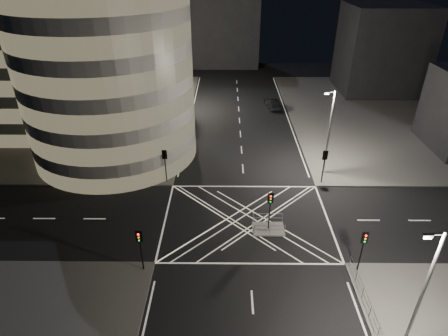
{
  "coord_description": "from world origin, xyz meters",
  "views": [
    {
      "loc": [
        -1.97,
        -29.31,
        22.83
      ],
      "look_at": [
        -2.25,
        4.95,
        3.0
      ],
      "focal_mm": 30.0,
      "sensor_mm": 36.0,
      "label": 1
    }
  ],
  "objects_px": {
    "street_lamp_right_far": "(329,131)",
    "sedan": "(273,104)",
    "street_lamp_left_near": "(164,120)",
    "street_lamp_left_far": "(181,76)",
    "central_island": "(268,229)",
    "traffic_signal_nl": "(140,243)",
    "street_lamp_right_near": "(421,294)",
    "traffic_signal_fr": "(324,161)",
    "traffic_signal_nr": "(363,244)",
    "traffic_signal_island": "(270,204)",
    "traffic_signal_fl": "(165,160)"
  },
  "relations": [
    {
      "from": "traffic_signal_island",
      "to": "sedan",
      "type": "distance_m",
      "value": 32.23
    },
    {
      "from": "traffic_signal_fr",
      "to": "traffic_signal_island",
      "type": "height_order",
      "value": "same"
    },
    {
      "from": "traffic_signal_nl",
      "to": "traffic_signal_island",
      "type": "bearing_deg",
      "value": 26.14
    },
    {
      "from": "central_island",
      "to": "street_lamp_right_far",
      "type": "xyz_separation_m",
      "value": [
        7.44,
        10.5,
        5.47
      ]
    },
    {
      "from": "traffic_signal_nr",
      "to": "traffic_signal_island",
      "type": "xyz_separation_m",
      "value": [
        -6.8,
        5.3,
        0.0
      ]
    },
    {
      "from": "traffic_signal_fl",
      "to": "street_lamp_right_far",
      "type": "distance_m",
      "value": 18.55
    },
    {
      "from": "traffic_signal_nl",
      "to": "traffic_signal_fr",
      "type": "distance_m",
      "value": 22.24
    },
    {
      "from": "central_island",
      "to": "street_lamp_right_near",
      "type": "relative_size",
      "value": 0.3
    },
    {
      "from": "street_lamp_right_far",
      "to": "street_lamp_right_near",
      "type": "height_order",
      "value": "same"
    },
    {
      "from": "traffic_signal_island",
      "to": "street_lamp_right_near",
      "type": "bearing_deg",
      "value": -59.25
    },
    {
      "from": "traffic_signal_fl",
      "to": "street_lamp_left_far",
      "type": "distance_m",
      "value": 23.36
    },
    {
      "from": "street_lamp_left_far",
      "to": "sedan",
      "type": "relative_size",
      "value": 2.12
    },
    {
      "from": "traffic_signal_nr",
      "to": "sedan",
      "type": "distance_m",
      "value": 37.44
    },
    {
      "from": "central_island",
      "to": "street_lamp_right_far",
      "type": "height_order",
      "value": "street_lamp_right_far"
    },
    {
      "from": "traffic_signal_fl",
      "to": "traffic_signal_island",
      "type": "distance_m",
      "value": 13.62
    },
    {
      "from": "sedan",
      "to": "traffic_signal_island",
      "type": "bearing_deg",
      "value": 73.15
    },
    {
      "from": "street_lamp_right_far",
      "to": "traffic_signal_island",
      "type": "bearing_deg",
      "value": -125.3
    },
    {
      "from": "traffic_signal_fl",
      "to": "traffic_signal_fr",
      "type": "xyz_separation_m",
      "value": [
        17.6,
        0.0,
        0.0
      ]
    },
    {
      "from": "central_island",
      "to": "street_lamp_left_far",
      "type": "height_order",
      "value": "street_lamp_left_far"
    },
    {
      "from": "traffic_signal_fr",
      "to": "street_lamp_right_far",
      "type": "height_order",
      "value": "street_lamp_right_far"
    },
    {
      "from": "central_island",
      "to": "street_lamp_left_near",
      "type": "xyz_separation_m",
      "value": [
        -11.44,
        13.5,
        5.47
      ]
    },
    {
      "from": "traffic_signal_nl",
      "to": "street_lamp_left_far",
      "type": "relative_size",
      "value": 0.4
    },
    {
      "from": "traffic_signal_fl",
      "to": "street_lamp_right_near",
      "type": "xyz_separation_m",
      "value": [
        18.24,
        -20.8,
        2.63
      ]
    },
    {
      "from": "sedan",
      "to": "traffic_signal_fl",
      "type": "bearing_deg",
      "value": 48.24
    },
    {
      "from": "traffic_signal_nl",
      "to": "traffic_signal_island",
      "type": "height_order",
      "value": "same"
    },
    {
      "from": "traffic_signal_nr",
      "to": "street_lamp_left_near",
      "type": "bearing_deg",
      "value": 134.13
    },
    {
      "from": "street_lamp_left_near",
      "to": "street_lamp_left_far",
      "type": "xyz_separation_m",
      "value": [
        0.0,
        18.0,
        0.0
      ]
    },
    {
      "from": "central_island",
      "to": "traffic_signal_fl",
      "type": "relative_size",
      "value": 0.75
    },
    {
      "from": "traffic_signal_nr",
      "to": "traffic_signal_island",
      "type": "height_order",
      "value": "same"
    },
    {
      "from": "central_island",
      "to": "street_lamp_right_near",
      "type": "xyz_separation_m",
      "value": [
        7.44,
        -12.5,
        5.47
      ]
    },
    {
      "from": "central_island",
      "to": "street_lamp_left_near",
      "type": "height_order",
      "value": "street_lamp_left_near"
    },
    {
      "from": "central_island",
      "to": "traffic_signal_nl",
      "type": "distance_m",
      "value": 12.36
    },
    {
      "from": "traffic_signal_nl",
      "to": "street_lamp_right_near",
      "type": "bearing_deg",
      "value": -21.55
    },
    {
      "from": "central_island",
      "to": "traffic_signal_island",
      "type": "height_order",
      "value": "traffic_signal_island"
    },
    {
      "from": "traffic_signal_nr",
      "to": "sedan",
      "type": "relative_size",
      "value": 0.85
    },
    {
      "from": "traffic_signal_fr",
      "to": "street_lamp_left_near",
      "type": "relative_size",
      "value": 0.4
    },
    {
      "from": "sedan",
      "to": "street_lamp_left_near",
      "type": "bearing_deg",
      "value": 40.39
    },
    {
      "from": "street_lamp_right_far",
      "to": "sedan",
      "type": "bearing_deg",
      "value": 99.9
    },
    {
      "from": "street_lamp_left_near",
      "to": "street_lamp_right_near",
      "type": "xyz_separation_m",
      "value": [
        18.87,
        -26.0,
        0.0
      ]
    },
    {
      "from": "traffic_signal_fl",
      "to": "street_lamp_left_near",
      "type": "distance_m",
      "value": 5.86
    },
    {
      "from": "street_lamp_left_near",
      "to": "street_lamp_left_far",
      "type": "relative_size",
      "value": 1.0
    },
    {
      "from": "traffic_signal_fr",
      "to": "traffic_signal_fl",
      "type": "bearing_deg",
      "value": 180.0
    },
    {
      "from": "street_lamp_left_far",
      "to": "street_lamp_right_far",
      "type": "xyz_separation_m",
      "value": [
        18.87,
        -21.0,
        0.0
      ]
    },
    {
      "from": "traffic_signal_nl",
      "to": "sedan",
      "type": "distance_m",
      "value": 40.02
    },
    {
      "from": "traffic_signal_fr",
      "to": "traffic_signal_nl",
      "type": "bearing_deg",
      "value": -142.31
    },
    {
      "from": "street_lamp_right_far",
      "to": "sedan",
      "type": "relative_size",
      "value": 2.12
    },
    {
      "from": "central_island",
      "to": "street_lamp_left_near",
      "type": "bearing_deg",
      "value": 130.27
    },
    {
      "from": "central_island",
      "to": "traffic_signal_fr",
      "type": "relative_size",
      "value": 0.75
    },
    {
      "from": "traffic_signal_fr",
      "to": "street_lamp_left_near",
      "type": "xyz_separation_m",
      "value": [
        -18.24,
        5.2,
        2.63
      ]
    },
    {
      "from": "traffic_signal_fr",
      "to": "street_lamp_left_far",
      "type": "xyz_separation_m",
      "value": [
        -18.24,
        23.2,
        2.63
      ]
    }
  ]
}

